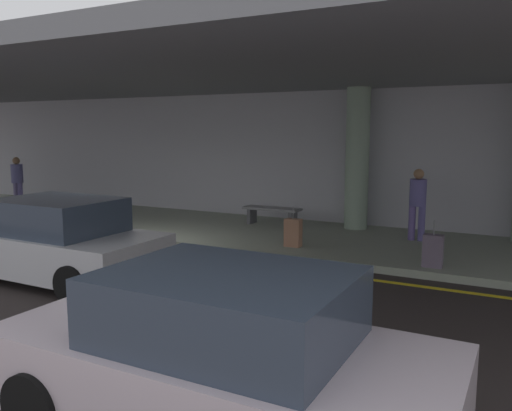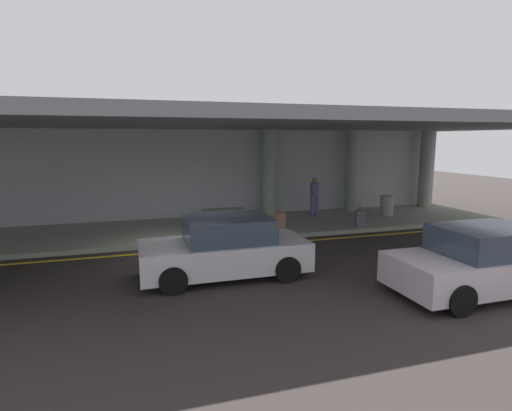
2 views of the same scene
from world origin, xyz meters
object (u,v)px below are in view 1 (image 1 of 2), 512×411
at_px(car_silver_no2, 221,358).
at_px(person_waiting_for_ride, 17,179).
at_px(traveler_with_luggage, 418,200).
at_px(suitcase_upright_secondary, 433,251).
at_px(support_column_far_left, 357,159).
at_px(bench_metal, 272,212).
at_px(suitcase_upright_primary, 293,233).
at_px(car_silver, 55,242).

bearing_deg(car_silver_no2, person_waiting_for_ride, 150.81).
distance_m(traveler_with_luggage, suitcase_upright_secondary, 2.55).
bearing_deg(support_column_far_left, person_waiting_for_ride, -172.20).
bearing_deg(support_column_far_left, bench_metal, -164.05).
xyz_separation_m(traveler_with_luggage, suitcase_upright_primary, (-2.29, -1.96, -0.65)).
xyz_separation_m(car_silver_no2, traveler_with_luggage, (0.01, 8.69, 0.40)).
bearing_deg(car_silver, suitcase_upright_secondary, -148.62).
relative_size(support_column_far_left, person_waiting_for_ride, 2.17).
relative_size(car_silver, traveler_with_luggage, 2.44).
distance_m(car_silver, suitcase_upright_secondary, 6.97).
height_order(person_waiting_for_ride, bench_metal, person_waiting_for_ride).
xyz_separation_m(car_silver_no2, suitcase_upright_secondary, (0.77, 6.34, -0.25)).
xyz_separation_m(traveler_with_luggage, suitcase_upright_secondary, (0.76, -2.35, -0.65)).
bearing_deg(suitcase_upright_secondary, suitcase_upright_primary, -163.17).
distance_m(car_silver_no2, suitcase_upright_primary, 7.11).
relative_size(support_column_far_left, traveler_with_luggage, 2.17).
height_order(car_silver, car_silver_no2, same).
height_order(traveler_with_luggage, bench_metal, traveler_with_luggage).
xyz_separation_m(support_column_far_left, car_silver_no2, (1.72, -9.56, -1.26)).
bearing_deg(suitcase_upright_primary, traveler_with_luggage, 13.58).
height_order(car_silver, suitcase_upright_primary, car_silver).
bearing_deg(person_waiting_for_ride, support_column_far_left, 176.32).
height_order(car_silver_no2, traveler_with_luggage, traveler_with_luggage).
height_order(support_column_far_left, bench_metal, support_column_far_left).
bearing_deg(person_waiting_for_ride, suitcase_upright_primary, 161.66).
height_order(support_column_far_left, suitcase_upright_primary, support_column_far_left).
xyz_separation_m(support_column_far_left, suitcase_upright_secondary, (2.49, -3.22, -1.51)).
xyz_separation_m(car_silver_no2, person_waiting_for_ride, (-12.96, 8.02, 0.40)).
relative_size(support_column_far_left, suitcase_upright_secondary, 4.06).
xyz_separation_m(suitcase_upright_primary, bench_metal, (-1.61, 2.21, 0.04)).
bearing_deg(car_silver, car_silver_no2, 152.57).
bearing_deg(support_column_far_left, suitcase_upright_primary, -101.11).
bearing_deg(bench_metal, person_waiting_for_ride, -174.20).
relative_size(person_waiting_for_ride, suitcase_upright_secondary, 1.87).
xyz_separation_m(car_silver_no2, suitcase_upright_primary, (-2.28, 6.73, -0.25)).
relative_size(support_column_far_left, car_silver, 0.89).
xyz_separation_m(traveler_with_luggage, person_waiting_for_ride, (-12.97, -0.67, 0.00)).
bearing_deg(car_silver_no2, suitcase_upright_secondary, 85.66).
distance_m(support_column_far_left, bench_metal, 2.69).
distance_m(car_silver, person_waiting_for_ride, 9.36).
relative_size(support_column_far_left, bench_metal, 2.28).
distance_m(support_column_far_left, suitcase_upright_primary, 3.25).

